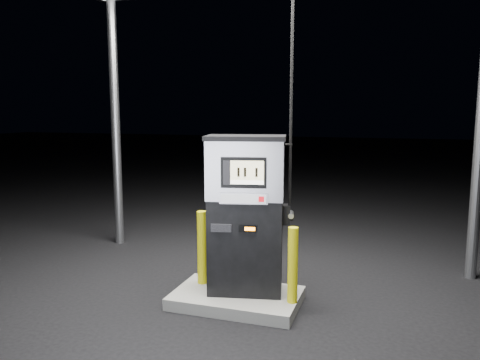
% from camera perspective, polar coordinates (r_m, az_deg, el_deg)
% --- Properties ---
extents(ground, '(80.00, 80.00, 0.00)m').
position_cam_1_polar(ground, '(6.22, -0.42, -14.83)').
color(ground, black).
rests_on(ground, ground).
extents(pump_island, '(1.60, 1.00, 0.15)m').
position_cam_1_polar(pump_island, '(6.19, -0.42, -14.20)').
color(pump_island, slate).
rests_on(pump_island, ground).
extents(fuel_dispenser, '(1.16, 0.79, 4.16)m').
position_cam_1_polar(fuel_dispenser, '(5.92, 0.74, -4.03)').
color(fuel_dispenser, black).
rests_on(fuel_dispenser, pump_island).
extents(bollard_left, '(0.16, 0.16, 0.99)m').
position_cam_1_polar(bollard_left, '(6.35, -4.64, -8.19)').
color(bollard_left, '#C7C00B').
rests_on(bollard_left, pump_island).
extents(bollard_right, '(0.16, 0.16, 0.93)m').
position_cam_1_polar(bollard_right, '(5.76, 6.45, -10.27)').
color(bollard_right, '#C7C00B').
rests_on(bollard_right, pump_island).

